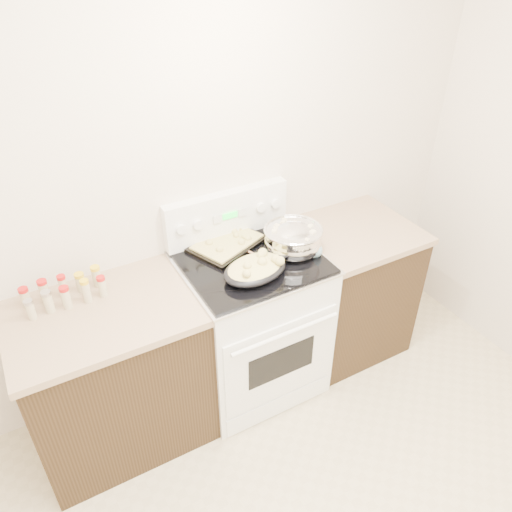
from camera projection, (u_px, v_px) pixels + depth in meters
room_shell at (413, 341)px, 1.15m from camera, size 4.10×3.60×2.75m
counter_left at (116, 375)px, 2.69m from camera, size 0.93×0.67×0.92m
counter_right at (347, 288)px, 3.32m from camera, size 0.73×0.67×0.92m
kitchen_range at (252, 321)px, 3.00m from camera, size 0.78×0.73×1.22m
mixing_bowl at (293, 240)px, 2.77m from camera, size 0.34×0.34×0.19m
roasting_pan at (256, 268)px, 2.60m from camera, size 0.40×0.32×0.11m
baking_sheet at (228, 243)px, 2.85m from camera, size 0.49×0.42×0.06m
wooden_spoon at (257, 261)px, 2.71m from camera, size 0.12×0.26×0.04m
blue_ladle at (315, 249)px, 2.77m from camera, size 0.17×0.26×0.11m
spice_jars at (65, 291)px, 2.46m from camera, size 0.39×0.15×0.13m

